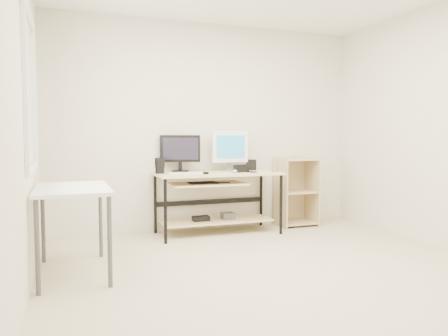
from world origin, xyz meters
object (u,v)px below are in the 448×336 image
Objects in this scene: audio_controller at (159,167)px; side_table at (72,196)px; desk at (216,190)px; white_imac at (230,148)px; shelf_unit at (295,191)px; black_monitor at (180,151)px.

side_table is at bearing -115.07° from audio_controller.
desk is 0.58m from white_imac.
white_imac is (1.90, 1.22, 0.37)m from side_table.
audio_controller is (-1.85, -0.10, 0.38)m from shelf_unit.
desk is at bearing 32.65° from side_table.
side_table is at bearing -147.35° from desk.
shelf_unit is at bearing 20.83° from black_monitor.
shelf_unit is 5.71× the size of audio_controller.
audio_controller is at bearing 174.85° from desk.
shelf_unit is at bearing 7.77° from desk.
desk is 1.50× the size of side_table.
white_imac is at bearing 32.76° from side_table.
shelf_unit reaches higher than desk.
black_monitor is 0.64m from white_imac.
desk is at bearing -5.07° from black_monitor.
audio_controller is at bearing 48.85° from side_table.
side_table is (-1.65, -1.06, 0.13)m from desk.
white_imac reaches higher than desk.
side_table is 2.12× the size of black_monitor.
black_monitor is 3.00× the size of audio_controller.
audio_controller reaches higher than desk.
audio_controller reaches higher than side_table.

